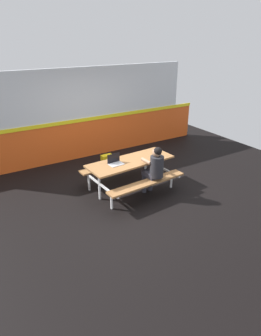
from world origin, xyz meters
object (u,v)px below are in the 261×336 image
picnic_table_main (131,167)px  laptop_silver (115,162)px  student_nearer (154,167)px  backpack_dark (107,163)px

picnic_table_main → laptop_silver: laptop_silver is taller
student_nearer → backpack_dark: (-0.27, 1.81, -0.49)m
student_nearer → laptop_silver: (-0.69, 0.55, 0.08)m
laptop_silver → backpack_dark: laptop_silver is taller
laptop_silver → backpack_dark: bearing=71.5°
laptop_silver → picnic_table_main: bearing=-1.9°
laptop_silver → student_nearer: bearing=-38.8°
student_nearer → laptop_silver: student_nearer is taller
picnic_table_main → backpack_dark: picnic_table_main is taller
picnic_table_main → student_nearer: student_nearer is taller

